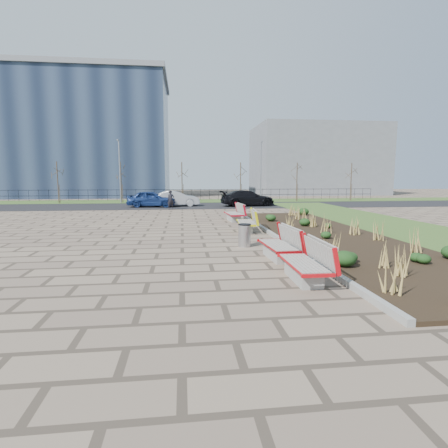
{
  "coord_description": "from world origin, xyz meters",
  "views": [
    {
      "loc": [
        0.04,
        -9.29,
        2.58
      ],
      "look_at": [
        1.5,
        3.0,
        0.9
      ],
      "focal_mm": 28.0,
      "sensor_mm": 36.0,
      "label": 1
    }
  ],
  "objects": [
    {
      "name": "tree_f",
      "position": [
        18.0,
        26.5,
        2.04
      ],
      "size": [
        1.4,
        1.4,
        4.0
      ],
      "primitive_type": null,
      "color": "#4C3D2D",
      "rests_on": "grass_verge_far"
    },
    {
      "name": "bench_a",
      "position": [
        3.0,
        -1.11,
        0.5
      ],
      "size": [
        0.93,
        2.11,
        1.0
      ],
      "primitive_type": null,
      "rotation": [
        0.0,
        0.0,
        -0.01
      ],
      "color": "red",
      "rests_on": "ground"
    },
    {
      "name": "building_glass",
      "position": [
        -22.0,
        40.0,
        7.5
      ],
      "size": [
        40.0,
        14.0,
        15.0
      ],
      "primitive_type": "cube",
      "color": "#192338",
      "rests_on": "ground"
    },
    {
      "name": "lamp_east",
      "position": [
        8.0,
        26.0,
        3.04
      ],
      "size": [
        0.24,
        0.6,
        6.0
      ],
      "primitive_type": null,
      "color": "gray",
      "rests_on": "grass_verge_far"
    },
    {
      "name": "bench_d",
      "position": [
        3.0,
        10.85,
        0.5
      ],
      "size": [
        1.05,
        2.16,
        1.0
      ],
      "primitive_type": null,
      "rotation": [
        0.0,
        0.0,
        0.07
      ],
      "color": "#B80C1F",
      "rests_on": "ground"
    },
    {
      "name": "grass_verge_far",
      "position": [
        0.0,
        28.0,
        0.02
      ],
      "size": [
        80.0,
        5.0,
        0.04
      ],
      "primitive_type": "cube",
      "color": "#33511E",
      "rests_on": "ground"
    },
    {
      "name": "car_blue",
      "position": [
        -2.59,
        20.97,
        0.71
      ],
      "size": [
        4.2,
        1.98,
        1.39
      ],
      "primitive_type": "imported",
      "rotation": [
        0.0,
        0.0,
        1.48
      ],
      "color": "navy",
      "rests_on": "road"
    },
    {
      "name": "tree_e",
      "position": [
        12.0,
        26.5,
        2.04
      ],
      "size": [
        1.4,
        1.4,
        4.0
      ],
      "primitive_type": null,
      "color": "#4C3D2D",
      "rests_on": "grass_verge_far"
    },
    {
      "name": "ground",
      "position": [
        0.0,
        0.0,
        0.0
      ],
      "size": [
        120.0,
        120.0,
        0.0
      ],
      "primitive_type": "plane",
      "color": "#786652",
      "rests_on": "ground"
    },
    {
      "name": "grass_verge_near",
      "position": [
        11.0,
        5.0,
        0.02
      ],
      "size": [
        5.0,
        38.0,
        0.04
      ],
      "primitive_type": "cube",
      "color": "#33511E",
      "rests_on": "ground"
    },
    {
      "name": "bench_b",
      "position": [
        3.0,
        1.25,
        0.5
      ],
      "size": [
        1.01,
        2.14,
        1.0
      ],
      "primitive_type": null,
      "rotation": [
        0.0,
        0.0,
        0.05
      ],
      "color": "#A40A10",
      "rests_on": "ground"
    },
    {
      "name": "lamp_west",
      "position": [
        -6.0,
        26.0,
        3.04
      ],
      "size": [
        0.24,
        0.6,
        6.0
      ],
      "primitive_type": null,
      "color": "gray",
      "rests_on": "grass_verge_far"
    },
    {
      "name": "tree_c",
      "position": [
        0.0,
        26.5,
        2.04
      ],
      "size": [
        1.4,
        1.4,
        4.0
      ],
      "primitive_type": null,
      "color": "#4C3D2D",
      "rests_on": "grass_verge_far"
    },
    {
      "name": "litter_bin",
      "position": [
        2.3,
        3.27,
        0.42
      ],
      "size": [
        0.46,
        0.46,
        0.84
      ],
      "primitive_type": "cylinder",
      "color": "#B2B2B7",
      "rests_on": "ground"
    },
    {
      "name": "bench_c",
      "position": [
        3.0,
        6.89,
        0.5
      ],
      "size": [
        1.1,
        2.18,
        1.0
      ],
      "primitive_type": null,
      "rotation": [
        0.0,
        0.0,
        -0.1
      ],
      "color": "#D3CD0B",
      "rests_on": "ground"
    },
    {
      "name": "road",
      "position": [
        0.0,
        22.0,
        0.01
      ],
      "size": [
        80.0,
        7.0,
        0.02
      ],
      "primitive_type": "cube",
      "color": "black",
      "rests_on": "ground"
    },
    {
      "name": "railing_fence",
      "position": [
        0.0,
        29.5,
        0.64
      ],
      "size": [
        44.0,
        0.1,
        1.2
      ],
      "primitive_type": null,
      "color": "black",
      "rests_on": "grass_verge_far"
    },
    {
      "name": "tree_d",
      "position": [
        6.0,
        26.5,
        2.04
      ],
      "size": [
        1.4,
        1.4,
        4.0
      ],
      "primitive_type": null,
      "color": "#4C3D2D",
      "rests_on": "grass_verge_far"
    },
    {
      "name": "car_silver",
      "position": [
        -0.55,
        21.49,
        0.69
      ],
      "size": [
        4.19,
        1.91,
        1.33
      ],
      "primitive_type": "imported",
      "rotation": [
        0.0,
        0.0,
        1.7
      ],
      "color": "#A8ABB0",
      "rests_on": "road"
    },
    {
      "name": "tree_a",
      "position": [
        -12.0,
        26.5,
        2.04
      ],
      "size": [
        1.4,
        1.4,
        4.0
      ],
      "primitive_type": null,
      "color": "#4C3D2D",
      "rests_on": "grass_verge_far"
    },
    {
      "name": "building_grey",
      "position": [
        20.0,
        42.0,
        5.0
      ],
      "size": [
        18.0,
        12.0,
        10.0
      ],
      "primitive_type": "cube",
      "color": "slate",
      "rests_on": "ground"
    },
    {
      "name": "car_black",
      "position": [
        5.73,
        21.03,
        0.71
      ],
      "size": [
        4.98,
        2.52,
        1.38
      ],
      "primitive_type": "imported",
      "rotation": [
        0.0,
        0.0,
        1.7
      ],
      "color": "black",
      "rests_on": "road"
    },
    {
      "name": "pedestrian",
      "position": [
        -0.89,
        18.5,
        0.76
      ],
      "size": [
        0.65,
        0.53,
        1.53
      ],
      "primitive_type": "imported",
      "rotation": [
        0.0,
        0.0,
        0.33
      ],
      "color": "black",
      "rests_on": "ground"
    },
    {
      "name": "planting_curb",
      "position": [
        3.92,
        5.0,
        0.07
      ],
      "size": [
        0.16,
        18.0,
        0.15
      ],
      "primitive_type": "cube",
      "color": "gray",
      "rests_on": "ground"
    },
    {
      "name": "planting_bed",
      "position": [
        6.25,
        5.0,
        0.05
      ],
      "size": [
        4.5,
        18.0,
        0.1
      ],
      "primitive_type": "cube",
      "color": "black",
      "rests_on": "ground"
    },
    {
      "name": "tree_b",
      "position": [
        -6.0,
        26.5,
        2.04
      ],
      "size": [
        1.4,
        1.4,
        4.0
      ],
      "primitive_type": null,
      "color": "#4C3D2D",
      "rests_on": "grass_verge_far"
    }
  ]
}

